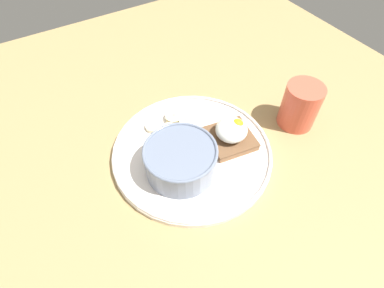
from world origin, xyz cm
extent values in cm
cube|color=#9D8151|center=(0.00, 0.00, 1.00)|extent=(120.00, 120.00, 2.00)
cylinder|color=white|center=(0.00, 0.00, 2.50)|extent=(30.54, 30.54, 1.00)
torus|color=white|center=(0.00, 0.00, 3.30)|extent=(30.34, 30.34, 0.60)
cylinder|color=slate|center=(3.88, 2.52, 5.65)|extent=(12.85, 12.85, 5.30)
torus|color=slate|center=(3.88, 2.52, 8.30)|extent=(13.05, 13.05, 0.60)
cylinder|color=beige|center=(3.88, 2.52, 5.14)|extent=(11.45, 11.45, 3.89)
ellipsoid|color=beige|center=(3.88, 2.52, 6.89)|extent=(10.87, 10.87, 1.20)
ellipsoid|color=#986141|center=(2.30, 2.59, 7.13)|extent=(1.00, 1.30, 0.49)
ellipsoid|color=#CFB68C|center=(3.99, 2.82, 7.15)|extent=(1.30, 1.43, 0.52)
ellipsoid|color=beige|center=(3.88, 2.53, 7.22)|extent=(1.77, 1.79, 0.66)
ellipsoid|color=#AC7D5C|center=(6.98, 1.50, 7.24)|extent=(1.88, 1.47, 0.71)
cube|color=brown|center=(-7.56, 1.85, 4.46)|extent=(9.70, 9.70, 0.30)
cube|color=#8A5F3D|center=(-7.56, 1.85, 3.78)|extent=(9.51, 9.51, 1.56)
ellipsoid|color=white|center=(-7.56, 1.85, 6.35)|extent=(6.10, 6.02, 3.58)
sphere|color=yellow|center=(-8.69, 2.01, 7.19)|extent=(2.39, 2.39, 2.39)
cylinder|color=beige|center=(-1.07, -8.95, 3.73)|extent=(4.93, 4.90, 1.60)
cylinder|color=tan|center=(-1.07, -8.95, 4.38)|extent=(0.88, 0.88, 0.17)
cylinder|color=beige|center=(-2.71, -6.79, 3.59)|extent=(4.39, 4.33, 1.46)
cylinder|color=tan|center=(-2.71, -6.79, 4.04)|extent=(0.78, 0.78, 0.22)
cylinder|color=#F3E5C2|center=(1.49, -6.40, 3.67)|extent=(4.41, 4.49, 1.57)
cylinder|color=#BEB297|center=(1.49, -6.40, 4.22)|extent=(0.79, 0.80, 0.21)
cylinder|color=#F6E5BC|center=(3.59, -9.06, 3.50)|extent=(4.52, 4.49, 1.13)
cylinder|color=#C0B392|center=(3.59, -9.06, 3.93)|extent=(0.81, 0.81, 0.17)
cylinder|color=beige|center=(-0.93, -5.27, 3.61)|extent=(3.46, 3.41, 1.31)
cylinder|color=tan|center=(-0.93, -5.27, 4.17)|extent=(0.62, 0.61, 0.16)
cylinder|color=#D7543D|center=(-23.01, 3.95, 6.66)|extent=(7.43, 7.43, 9.32)
cylinder|color=#33270C|center=(-23.01, 3.95, 10.20)|extent=(6.32, 6.32, 0.40)
camera|label=1|loc=(18.34, 30.13, 48.19)|focal=28.00mm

